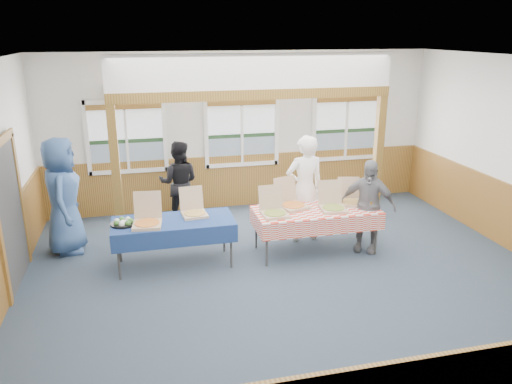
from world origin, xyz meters
TOP-DOWN VIEW (x-y plane):
  - floor at (0.00, 0.00)m, footprint 8.00×8.00m
  - ceiling at (0.00, 0.00)m, footprint 8.00×8.00m
  - wall_back at (0.00, 3.50)m, footprint 8.00×0.00m
  - wall_front at (0.00, -3.50)m, footprint 8.00×0.00m
  - wainscot_back at (0.00, 3.48)m, footprint 7.98×0.05m
  - cased_opening at (-3.96, 0.90)m, footprint 0.06×1.30m
  - window_left at (-2.30, 3.46)m, footprint 1.56×0.10m
  - window_mid at (0.00, 3.46)m, footprint 1.56×0.10m
  - window_right at (2.30, 3.46)m, footprint 1.56×0.10m
  - post_left at (-2.50, 2.30)m, footprint 0.15×0.15m
  - post_right at (2.50, 2.30)m, footprint 0.15×0.15m
  - cross_beam at (0.00, 2.30)m, footprint 5.15×0.18m
  - table_left at (-1.64, 0.91)m, footprint 2.05×1.56m
  - table_right at (0.71, 0.87)m, footprint 2.06×0.91m
  - pizza_box_a at (-2.03, 0.80)m, footprint 0.48×0.56m
  - pizza_box_b at (-1.29, 1.07)m, footprint 0.42×0.50m
  - pizza_box_c at (-0.05, 0.77)m, footprint 0.42×0.50m
  - pizza_box_d at (0.34, 1.06)m, footprint 0.56×0.62m
  - pizza_box_e at (0.96, 0.79)m, footprint 0.46×0.54m
  - pizza_box_f at (1.37, 1.01)m, footprint 0.46×0.53m
  - veggie_tray at (-2.39, 0.91)m, footprint 0.39×0.39m
  - drink_glass at (1.56, 0.62)m, footprint 0.07×0.07m
  - woman_white at (0.68, 1.42)m, footprint 0.72×0.50m
  - woman_black at (-1.38, 2.77)m, footprint 0.91×0.78m
  - man_blue at (-3.36, 1.87)m, footprint 0.63×0.96m
  - person_grey at (1.55, 0.73)m, footprint 0.99×0.85m

SIDE VIEW (x-z plane):
  - floor at x=0.00m, z-range 0.00..0.00m
  - wainscot_back at x=0.00m, z-range 0.00..1.10m
  - table_left at x=-1.64m, z-range 0.32..1.08m
  - table_right at x=0.71m, z-range 0.33..1.08m
  - veggie_tray at x=-2.39m, z-range 0.74..0.83m
  - person_grey at x=1.55m, z-range 0.00..1.59m
  - woman_black at x=-1.38m, z-range 0.00..1.61m
  - pizza_box_f at x=1.37m, z-range 0.62..1.03m
  - pizza_box_b at x=-1.29m, z-range 0.61..1.03m
  - pizza_box_c at x=-0.05m, z-range 0.61..1.04m
  - pizza_box_e at x=0.96m, z-range 0.60..1.04m
  - pizza_box_a at x=-2.03m, z-range 0.59..1.06m
  - pizza_box_d at x=0.34m, z-range 0.59..1.06m
  - drink_glass at x=1.56m, z-range 0.76..0.91m
  - woman_white at x=0.68m, z-range 0.00..1.90m
  - man_blue at x=-3.36m, z-range 0.00..1.96m
  - cased_opening at x=-3.96m, z-range 0.00..2.10m
  - post_left at x=-2.50m, z-range 0.00..2.40m
  - post_right at x=2.50m, z-range 0.00..2.40m
  - wall_back at x=0.00m, z-range -2.40..5.60m
  - wall_front at x=0.00m, z-range -2.40..5.60m
  - window_left at x=-2.30m, z-range 0.95..2.41m
  - window_mid at x=0.00m, z-range 0.95..2.41m
  - window_right at x=2.30m, z-range 0.95..2.41m
  - cross_beam at x=0.00m, z-range 2.40..2.58m
  - ceiling at x=0.00m, z-range 3.20..3.20m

